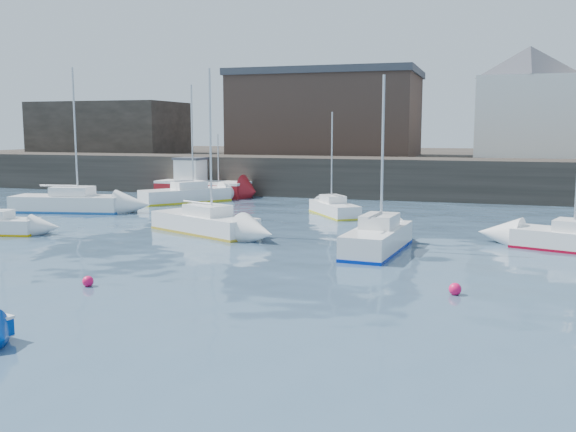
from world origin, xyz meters
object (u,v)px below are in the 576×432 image
(sailboat_c, at_px, (378,238))
(sailboat_h, at_px, (186,195))
(sailboat_e, at_px, (68,203))
(buoy_mid, at_px, (455,295))
(fishing_boat, at_px, (200,184))
(buoy_near, at_px, (88,286))
(buoy_far, at_px, (359,233))
(sailboat_f, at_px, (334,208))
(sailboat_b, at_px, (204,223))

(sailboat_c, distance_m, sailboat_h, 21.72)
(sailboat_e, distance_m, buoy_mid, 28.04)
(sailboat_c, distance_m, buoy_mid, 7.38)
(sailboat_c, height_order, sailboat_h, sailboat_h)
(fishing_boat, xyz_separation_m, buoy_near, (8.79, -27.64, -0.93))
(fishing_boat, distance_m, buoy_near, 29.02)
(fishing_boat, height_order, buoy_far, fishing_boat)
(sailboat_c, distance_m, sailboat_f, 11.60)
(fishing_boat, distance_m, sailboat_b, 18.16)
(sailboat_c, relative_size, sailboat_f, 1.20)
(fishing_boat, relative_size, sailboat_b, 0.92)
(fishing_boat, distance_m, sailboat_e, 11.98)
(sailboat_f, xyz_separation_m, buoy_far, (2.73, -5.97, -0.44))
(sailboat_e, distance_m, sailboat_h, 8.51)
(fishing_boat, bearing_deg, sailboat_b, -64.32)
(sailboat_b, bearing_deg, buoy_mid, -34.49)
(sailboat_c, xyz_separation_m, buoy_far, (-1.71, 4.74, -0.57))
(fishing_boat, xyz_separation_m, sailboat_h, (0.82, -4.22, -0.39))
(fishing_boat, height_order, sailboat_c, sailboat_c)
(sailboat_h, bearing_deg, sailboat_b, -59.88)
(buoy_far, bearing_deg, sailboat_f, 114.59)
(sailboat_e, bearing_deg, sailboat_f, 11.69)
(sailboat_h, distance_m, buoy_near, 24.75)
(buoy_near, relative_size, buoy_far, 1.08)
(sailboat_f, bearing_deg, buoy_mid, -65.03)
(sailboat_f, bearing_deg, sailboat_c, -67.47)
(sailboat_h, bearing_deg, sailboat_e, -123.16)
(buoy_far, bearing_deg, fishing_boat, 137.77)
(fishing_boat, xyz_separation_m, sailboat_b, (7.87, -16.36, -0.40))
(sailboat_b, distance_m, sailboat_h, 14.04)
(buoy_far, bearing_deg, sailboat_b, -161.85)
(sailboat_c, relative_size, buoy_far, 21.72)
(sailboat_e, bearing_deg, sailboat_h, 56.84)
(buoy_near, xyz_separation_m, buoy_mid, (11.80, 2.53, 0.00))
(sailboat_b, distance_m, buoy_near, 11.33)
(sailboat_h, relative_size, buoy_mid, 20.72)
(sailboat_e, bearing_deg, buoy_near, -52.23)
(sailboat_f, xyz_separation_m, sailboat_h, (-11.78, 3.73, 0.10))
(sailboat_c, height_order, sailboat_e, sailboat_e)
(buoy_far, bearing_deg, buoy_near, -115.48)
(sailboat_c, bearing_deg, buoy_near, -132.57)
(buoy_mid, bearing_deg, sailboat_f, 114.97)
(sailboat_f, relative_size, buoy_mid, 15.53)
(sailboat_b, bearing_deg, sailboat_f, 60.66)
(sailboat_h, xyz_separation_m, buoy_far, (14.51, -9.70, -0.54))
(sailboat_c, distance_m, buoy_far, 5.07)
(fishing_boat, relative_size, sailboat_h, 0.90)
(sailboat_b, bearing_deg, fishing_boat, 115.68)
(buoy_near, height_order, buoy_mid, buoy_mid)
(sailboat_b, relative_size, buoy_far, 23.55)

